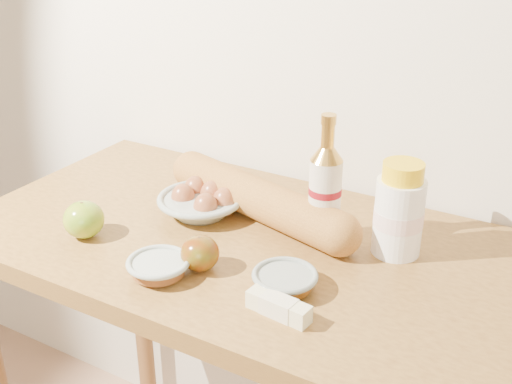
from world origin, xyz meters
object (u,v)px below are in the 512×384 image
cream_bottle (399,212)px  bourbon_bottle (325,191)px  egg_bowl (202,202)px  baguette (258,199)px  table (264,297)px

cream_bottle → bourbon_bottle: bearing=-159.5°
egg_bowl → baguette: size_ratio=0.42×
table → cream_bottle: (0.23, 0.09, 0.21)m
cream_bottle → baguette: (-0.29, -0.01, -0.04)m
cream_bottle → egg_bowl: bearing=-163.4°
table → baguette: baguette is taller
bourbon_bottle → egg_bowl: size_ratio=1.19×
cream_bottle → baguette: 0.29m
cream_bottle → egg_bowl: 0.41m
bourbon_bottle → egg_bowl: bearing=167.9°
bourbon_bottle → egg_bowl: (-0.26, -0.02, -0.08)m
cream_bottle → egg_bowl: cream_bottle is taller
table → cream_bottle: bearing=22.4°
bourbon_bottle → cream_bottle: size_ratio=1.41×
table → bourbon_bottle: size_ratio=4.75×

